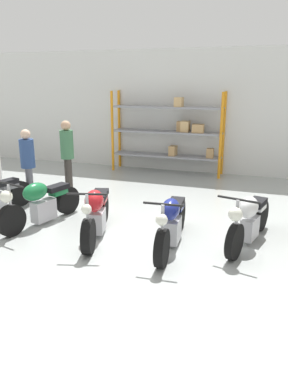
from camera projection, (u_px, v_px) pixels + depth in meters
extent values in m
plane|color=#9EA3A0|center=(137.00, 235.00, 6.79)|extent=(30.00, 30.00, 0.00)
cube|color=silver|center=(197.00, 112.00, 11.07)|extent=(30.00, 0.08, 3.60)
cylinder|color=orange|center=(112.00, 132.00, 11.41)|extent=(0.08, 0.08, 2.41)
cylinder|color=orange|center=(221.00, 136.00, 10.40)|extent=(0.08, 0.08, 2.41)
cylinder|color=orange|center=(119.00, 129.00, 11.91)|extent=(0.08, 0.08, 2.41)
cylinder|color=orange|center=(223.00, 134.00, 10.90)|extent=(0.08, 0.08, 2.41)
cube|color=gray|center=(166.00, 156.00, 11.36)|extent=(3.28, 0.55, 0.05)
cube|color=gray|center=(167.00, 132.00, 11.15)|extent=(3.28, 0.55, 0.05)
cube|color=gray|center=(167.00, 107.00, 10.95)|extent=(3.28, 0.55, 0.05)
cube|color=tan|center=(173.00, 151.00, 11.22)|extent=(0.21, 0.31, 0.29)
cube|color=tan|center=(198.00, 128.00, 10.74)|extent=(0.35, 0.30, 0.24)
cube|color=tan|center=(183.00, 126.00, 11.05)|extent=(0.33, 0.26, 0.29)
cube|color=tan|center=(179.00, 102.00, 10.71)|extent=(0.22, 0.31, 0.26)
cube|color=tan|center=(185.00, 126.00, 10.93)|extent=(0.24, 0.31, 0.31)
cube|color=tan|center=(210.00, 153.00, 10.87)|extent=(0.20, 0.21, 0.27)
cylinder|color=black|center=(20.00, 194.00, 8.31)|extent=(0.29, 0.58, 0.56)
cube|color=black|center=(6.00, 182.00, 7.95)|extent=(0.35, 0.57, 0.10)
cube|color=slate|center=(9.00, 186.00, 8.04)|extent=(0.28, 0.41, 0.12)
cylinder|color=black|center=(11.00, 221.00, 6.68)|extent=(0.27, 0.59, 0.58)
cylinder|color=black|center=(68.00, 200.00, 7.81)|extent=(0.27, 0.59, 0.58)
cube|color=#ADADB2|center=(44.00, 210.00, 7.29)|extent=(0.34, 0.53, 0.41)
ellipsoid|color=#196B38|center=(35.00, 192.00, 7.04)|extent=(0.41, 0.60, 0.34)
cube|color=black|center=(57.00, 188.00, 7.49)|extent=(0.36, 0.55, 0.10)
cube|color=#196B38|center=(58.00, 191.00, 7.54)|extent=(0.28, 0.39, 0.12)
cylinder|color=#ADADB2|center=(10.00, 203.00, 6.60)|extent=(0.06, 0.06, 0.66)
sphere|color=silver|center=(6.00, 197.00, 6.50)|extent=(0.22, 0.22, 0.22)
cylinder|color=black|center=(10.00, 184.00, 6.53)|extent=(0.71, 0.22, 0.04)
cylinder|color=black|center=(88.00, 236.00, 5.99)|extent=(0.30, 0.60, 0.58)
cylinder|color=black|center=(103.00, 207.00, 7.37)|extent=(0.30, 0.60, 0.58)
cube|color=#ADADB2|center=(97.00, 221.00, 6.74)|extent=(0.38, 0.51, 0.38)
ellipsoid|color=#B2191E|center=(94.00, 201.00, 6.45)|extent=(0.44, 0.54, 0.38)
cube|color=black|center=(100.00, 195.00, 6.99)|extent=(0.41, 0.64, 0.10)
cube|color=#B2191E|center=(100.00, 199.00, 7.06)|extent=(0.33, 0.46, 0.12)
cylinder|color=#ADADB2|center=(88.00, 216.00, 5.91)|extent=(0.06, 0.06, 0.69)
sphere|color=silver|center=(86.00, 209.00, 5.81)|extent=(0.17, 0.17, 0.17)
cylinder|color=black|center=(87.00, 194.00, 5.84)|extent=(0.63, 0.21, 0.04)
cylinder|color=black|center=(162.00, 248.00, 5.57)|extent=(0.18, 0.60, 0.59)
cylinder|color=black|center=(179.00, 215.00, 6.97)|extent=(0.18, 0.60, 0.59)
cube|color=#ADADB2|center=(172.00, 230.00, 6.32)|extent=(0.28, 0.49, 0.40)
ellipsoid|color=navy|center=(171.00, 209.00, 6.04)|extent=(0.32, 0.50, 0.35)
cube|color=black|center=(176.00, 203.00, 6.52)|extent=(0.27, 0.48, 0.10)
cube|color=navy|center=(177.00, 206.00, 6.65)|extent=(0.23, 0.34, 0.12)
cylinder|color=#ADADB2|center=(163.00, 226.00, 5.49)|extent=(0.05, 0.05, 0.67)
sphere|color=silver|center=(162.00, 220.00, 5.39)|extent=(0.18, 0.18, 0.18)
cylinder|color=black|center=(163.00, 204.00, 5.42)|extent=(0.60, 0.07, 0.04)
cylinder|color=black|center=(234.00, 242.00, 5.80)|extent=(0.26, 0.59, 0.58)
cylinder|color=black|center=(261.00, 215.00, 6.93)|extent=(0.26, 0.59, 0.58)
cube|color=#ADADB2|center=(250.00, 228.00, 6.41)|extent=(0.32, 0.48, 0.37)
ellipsoid|color=silver|center=(249.00, 207.00, 6.15)|extent=(0.41, 0.54, 0.35)
cube|color=black|center=(257.00, 203.00, 6.56)|extent=(0.35, 0.51, 0.10)
cube|color=silver|center=(258.00, 206.00, 6.66)|extent=(0.28, 0.36, 0.12)
cylinder|color=#ADADB2|center=(236.00, 221.00, 5.72)|extent=(0.06, 0.06, 0.67)
sphere|color=silver|center=(235.00, 214.00, 5.62)|extent=(0.22, 0.22, 0.22)
cylinder|color=black|center=(239.00, 199.00, 5.65)|extent=(0.66, 0.20, 0.04)
cylinder|color=#595960|center=(29.00, 184.00, 8.64)|extent=(0.13, 0.13, 0.81)
cylinder|color=#595960|center=(31.00, 186.00, 8.49)|extent=(0.13, 0.13, 0.81)
cylinder|color=navy|center=(27.00, 154.00, 8.36)|extent=(0.45, 0.45, 0.64)
sphere|color=beige|center=(25.00, 134.00, 8.24)|extent=(0.22, 0.22, 0.22)
cylinder|color=#38332D|center=(67.00, 175.00, 9.36)|extent=(0.13, 0.13, 0.86)
cylinder|color=#38332D|center=(70.00, 176.00, 9.21)|extent=(0.13, 0.13, 0.86)
cylinder|color=#3F724C|center=(67.00, 145.00, 9.07)|extent=(0.45, 0.45, 0.68)
sphere|color=tan|center=(66.00, 125.00, 8.94)|extent=(0.23, 0.23, 0.23)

